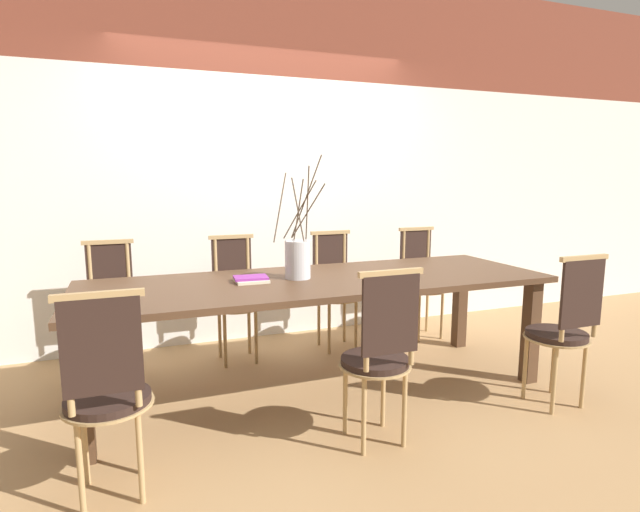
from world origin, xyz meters
The scene contains 12 objects.
ground_plane centered at (0.00, 0.00, 0.00)m, with size 16.00×16.00×0.00m, color #A87F51.
wall_rear centered at (0.00, 1.29, 1.60)m, with size 12.00×0.06×3.20m.
dining_table centered at (0.00, 0.00, 0.68)m, with size 3.04×1.01×0.77m.
chair_near_leftend centered at (-1.28, -0.78, 0.52)m, with size 0.39×0.39×0.98m.
chair_near_left centered at (0.04, -0.78, 0.52)m, with size 0.39×0.39×0.98m.
chair_near_center centered at (1.30, -0.78, 0.52)m, with size 0.39×0.39×0.98m.
chair_far_leftend centered at (-1.31, 0.78, 0.52)m, with size 0.39×0.39×0.98m.
chair_far_left centered at (-0.41, 0.78, 0.52)m, with size 0.39×0.39×0.98m.
chair_far_center centered at (0.43, 0.78, 0.52)m, with size 0.39×0.39×0.98m.
chair_far_right centered at (1.27, 0.78, 0.52)m, with size 0.39×0.39×0.98m.
vase_centerpiece centered at (-0.13, 0.06, 0.90)m, with size 0.36×0.27×0.80m.
book_stack centered at (-0.45, 0.07, 0.78)m, with size 0.22×0.19×0.03m.
Camera 1 is at (-1.14, -3.00, 1.43)m, focal length 28.00 mm.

